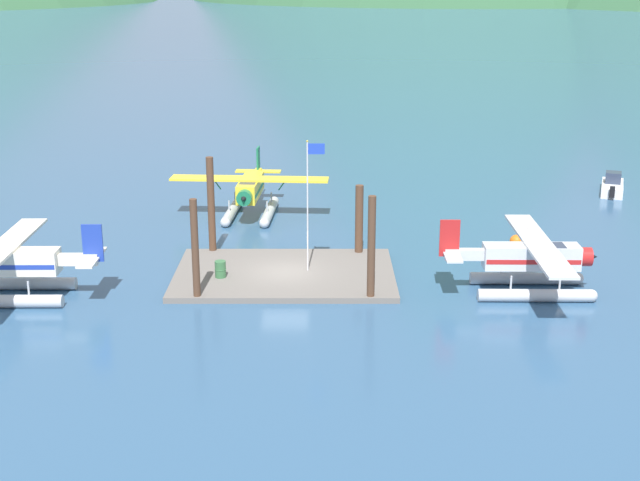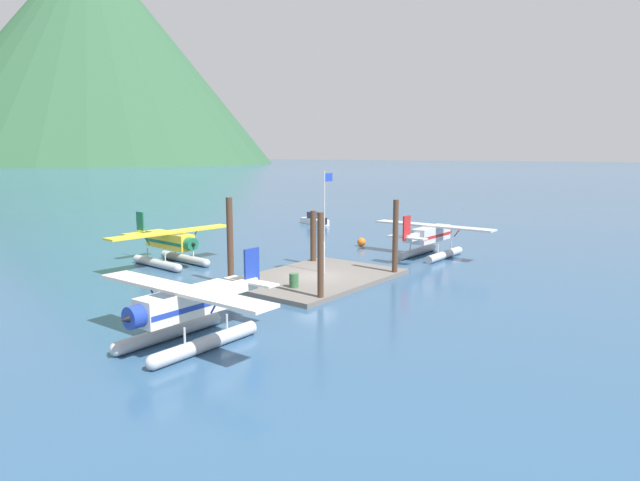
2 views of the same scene
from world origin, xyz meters
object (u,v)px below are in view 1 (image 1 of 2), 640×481
at_px(flagpole, 308,192).
at_px(mooring_buoy, 514,241).
at_px(seaplane_cream_port_aft, 8,269).
at_px(fuel_drum, 218,269).
at_px(boat_white_open_east, 610,186).
at_px(seaplane_yellow_bow_left, 248,193).
at_px(seaplane_silver_stbd_aft, 529,263).

relative_size(flagpole, mooring_buoy, 8.82).
bearing_deg(flagpole, seaplane_cream_port_aft, -167.18).
bearing_deg(mooring_buoy, fuel_drum, -160.42).
bearing_deg(mooring_buoy, boat_white_open_east, 53.46).
bearing_deg(mooring_buoy, seaplane_yellow_bow_left, 156.69).
height_order(seaplane_silver_stbd_aft, boat_white_open_east, seaplane_silver_stbd_aft).
height_order(mooring_buoy, seaplane_yellow_bow_left, seaplane_yellow_bow_left).
bearing_deg(boat_white_open_east, seaplane_silver_stbd_aft, -117.50).
distance_m(seaplane_yellow_bow_left, boat_white_open_east, 27.03).
distance_m(seaplane_cream_port_aft, boat_white_open_east, 42.92).
distance_m(seaplane_yellow_bow_left, seaplane_silver_stbd_aft, 21.08).
bearing_deg(seaplane_yellow_bow_left, seaplane_cream_port_aft, -125.12).
relative_size(mooring_buoy, seaplane_silver_stbd_aft, 0.08).
bearing_deg(fuel_drum, flagpole, 12.88).
bearing_deg(seaplane_cream_port_aft, flagpole, 12.82).
bearing_deg(seaplane_cream_port_aft, seaplane_silver_stbd_aft, 1.75).
xyz_separation_m(flagpole, seaplane_yellow_bow_left, (-4.08, 11.91, -3.05)).
bearing_deg(boat_white_open_east, fuel_drum, -144.03).
relative_size(flagpole, boat_white_open_east, 1.50).
relative_size(seaplane_silver_stbd_aft, boat_white_open_east, 2.21).
bearing_deg(seaplane_cream_port_aft, fuel_drum, 12.79).
bearing_deg(boat_white_open_east, mooring_buoy, -126.54).
distance_m(flagpole, seaplane_yellow_bow_left, 12.95).
distance_m(fuel_drum, seaplane_cream_port_aft, 10.45).
relative_size(fuel_drum, mooring_buoy, 1.10).
xyz_separation_m(flagpole, boat_white_open_east, (22.14, 18.40, -4.14)).
xyz_separation_m(mooring_buoy, seaplane_cream_port_aft, (-26.99, -8.29, 1.18)).
height_order(fuel_drum, boat_white_open_east, boat_white_open_east).
xyz_separation_m(fuel_drum, boat_white_open_east, (26.82, 19.47, -0.25)).
distance_m(seaplane_silver_stbd_aft, boat_white_open_east, 23.67).
height_order(fuel_drum, mooring_buoy, fuel_drum).
height_order(seaplane_yellow_bow_left, boat_white_open_east, seaplane_yellow_bow_left).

